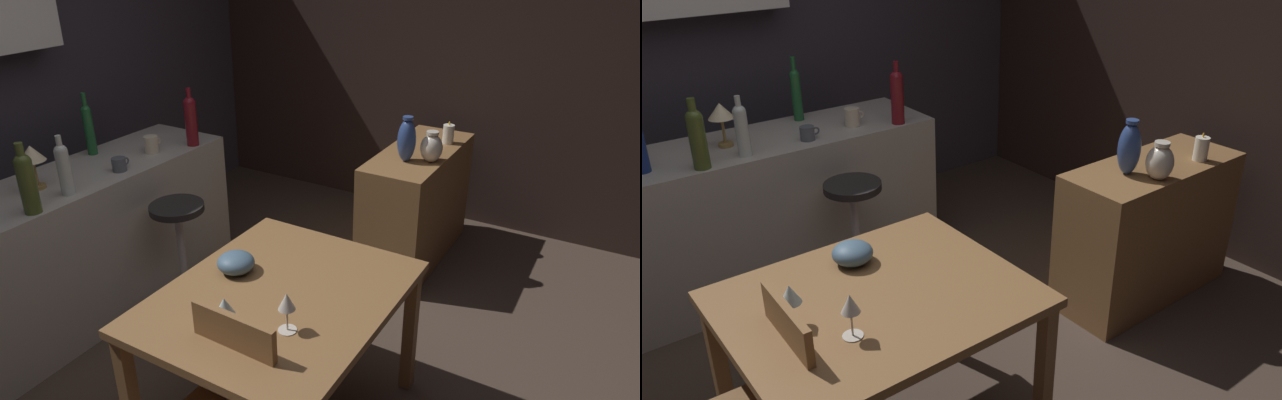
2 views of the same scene
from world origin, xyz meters
TOP-DOWN VIEW (x-y plane):
  - ground_plane at (0.00, 0.00)m, footprint 9.00×9.00m
  - wall_kitchen_back at (-0.06, 2.08)m, footprint 5.20×0.33m
  - wall_side_right at (2.55, 0.30)m, footprint 0.10×4.40m
  - dining_table at (-0.10, -0.23)m, footprint 1.15×0.95m
  - kitchen_counter at (0.03, 1.33)m, footprint 2.10×0.60m
  - sideboard_cabinet at (1.72, -0.16)m, footprint 1.10×0.44m
  - bar_stool at (0.37, 0.81)m, footprint 0.34×0.34m
  - wine_glass_left at (-0.30, -0.40)m, footprint 0.08×0.08m
  - wine_glass_right at (-0.43, -0.20)m, footprint 0.08×0.08m
  - fruit_bowl at (-0.05, 0.05)m, footprint 0.17×0.17m
  - wine_bottle_clear at (-0.08, 1.13)m, footprint 0.07×0.07m
  - wine_bottle_olive at (-0.32, 1.10)m, footprint 0.08×0.08m
  - wine_bottle_green at (0.40, 1.53)m, footprint 0.06×0.06m
  - wine_bottle_ruby at (0.86, 1.10)m, footprint 0.08×0.08m
  - cup_slate at (0.29, 1.16)m, footprint 0.12×0.08m
  - cup_cream at (0.61, 1.22)m, footprint 0.12×0.09m
  - counter_lamp at (-0.12, 1.34)m, footprint 0.14×0.14m
  - pillar_candle_tall at (1.96, -0.28)m, footprint 0.08×0.08m
  - vase_ceramic_blue at (1.48, -0.15)m, footprint 0.12×0.12m
  - vase_ceramic_ivory at (1.55, -0.30)m, footprint 0.14×0.14m

SIDE VIEW (x-z plane):
  - ground_plane at x=0.00m, z-range 0.00..0.00m
  - bar_stool at x=0.37m, z-range 0.02..0.75m
  - sideboard_cabinet at x=1.72m, z-range 0.00..0.82m
  - kitchen_counter at x=0.03m, z-range 0.00..0.90m
  - dining_table at x=-0.10m, z-range 0.28..1.02m
  - fruit_bowl at x=-0.05m, z-range 0.74..0.83m
  - wine_glass_right at x=-0.43m, z-range 0.78..0.94m
  - wine_glass_left at x=-0.30m, z-range 0.78..0.96m
  - pillar_candle_tall at x=1.96m, z-range 0.81..0.97m
  - vase_ceramic_ivory at x=1.55m, z-range 0.81..1.02m
  - cup_slate at x=0.29m, z-range 0.90..0.98m
  - cup_cream at x=0.61m, z-range 0.90..1.01m
  - vase_ceramic_blue at x=1.48m, z-range 0.81..1.11m
  - wine_bottle_clear at x=-0.08m, z-range 0.89..1.22m
  - wine_bottle_olive at x=-0.32m, z-range 0.89..1.26m
  - wine_bottle_green at x=0.40m, z-range 0.88..1.27m
  - wine_bottle_ruby at x=0.86m, z-range 0.89..1.27m
  - counter_lamp at x=-0.12m, z-range 0.96..1.21m
  - wall_side_right at x=2.55m, z-range 0.00..2.60m
  - wall_kitchen_back at x=-0.06m, z-range 0.11..2.71m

